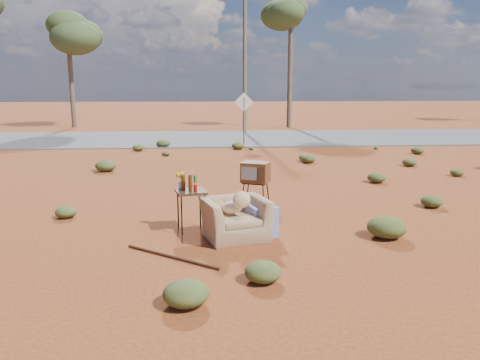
{
  "coord_description": "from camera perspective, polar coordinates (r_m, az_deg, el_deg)",
  "views": [
    {
      "loc": [
        -0.12,
        -7.16,
        2.43
      ],
      "look_at": [
        0.5,
        0.94,
        0.8
      ],
      "focal_mm": 35.0,
      "sensor_mm": 36.0,
      "label": 1
    }
  ],
  "objects": [
    {
      "name": "ground",
      "position": [
        7.56,
        -3.25,
        -7.41
      ],
      "size": [
        140.0,
        140.0,
        0.0
      ],
      "primitive_type": "plane",
      "color": "#92431D",
      "rests_on": "ground"
    },
    {
      "name": "highway",
      "position": [
        22.29,
        -4.04,
        5.11
      ],
      "size": [
        140.0,
        7.0,
        0.04
      ],
      "primitive_type": "cube",
      "color": "#565659",
      "rests_on": "ground"
    },
    {
      "name": "armchair",
      "position": [
        7.61,
        0.0,
        -4.05
      ],
      "size": [
        1.28,
        1.03,
        0.88
      ],
      "rotation": [
        0.0,
        0.0,
        0.27
      ],
      "color": "#9A7754",
      "rests_on": "ground"
    },
    {
      "name": "tv_unit",
      "position": [
        9.8,
        1.9,
        0.89
      ],
      "size": [
        0.67,
        0.61,
        0.88
      ],
      "rotation": [
        0.0,
        0.0,
        -0.4
      ],
      "color": "black",
      "rests_on": "ground"
    },
    {
      "name": "side_table",
      "position": [
        7.95,
        -6.29,
        -1.08
      ],
      "size": [
        0.58,
        0.58,
        0.99
      ],
      "rotation": [
        0.0,
        0.0,
        0.21
      ],
      "color": "#3D2816",
      "rests_on": "ground"
    },
    {
      "name": "rusty_bar",
      "position": [
        6.89,
        -8.35,
        -9.22
      ],
      "size": [
        1.38,
        1.06,
        0.05
      ],
      "primitive_type": "cylinder",
      "rotation": [
        0.0,
        1.57,
        -0.65
      ],
      "color": "#532C16",
      "rests_on": "ground"
    },
    {
      "name": "road_sign",
      "position": [
        19.25,
        0.48,
        8.58
      ],
      "size": [
        0.78,
        0.06,
        2.19
      ],
      "color": "brown",
      "rests_on": "ground"
    },
    {
      "name": "eucalyptus_near_left",
      "position": [
        30.35,
        -20.23,
        16.38
      ],
      "size": [
        3.2,
        3.2,
        6.6
      ],
      "color": "brown",
      "rests_on": "ground"
    },
    {
      "name": "eucalyptus_center",
      "position": [
        28.9,
        6.25,
        19.24
      ],
      "size": [
        3.2,
        3.2,
        7.6
      ],
      "color": "brown",
      "rests_on": "ground"
    },
    {
      "name": "utility_pole_center",
      "position": [
        24.81,
        0.58,
        15.31
      ],
      "size": [
        1.4,
        0.2,
        8.0
      ],
      "color": "brown",
      "rests_on": "ground"
    },
    {
      "name": "scrub_patch",
      "position": [
        11.81,
        -7.7,
        0.07
      ],
      "size": [
        17.49,
        8.07,
        0.33
      ],
      "color": "#4A5626",
      "rests_on": "ground"
    }
  ]
}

